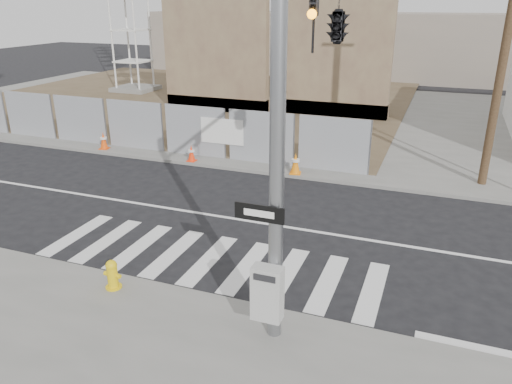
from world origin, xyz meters
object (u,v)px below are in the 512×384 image
(traffic_cone_d, at_px, (295,164))
(signal_pole, at_px, (321,64))
(fire_hydrant, at_px, (112,274))
(traffic_cone_b, at_px, (104,141))
(traffic_cone_c, at_px, (191,153))

(traffic_cone_d, bearing_deg, signal_pole, -70.03)
(fire_hydrant, bearing_deg, traffic_cone_b, 135.40)
(traffic_cone_c, bearing_deg, traffic_cone_d, 0.00)
(signal_pole, bearing_deg, fire_hydrant, -146.60)
(traffic_cone_b, distance_m, traffic_cone_d, 8.46)
(signal_pole, distance_m, fire_hydrant, 6.28)
(fire_hydrant, distance_m, traffic_cone_d, 8.90)
(fire_hydrant, relative_size, traffic_cone_d, 0.87)
(traffic_cone_b, bearing_deg, traffic_cone_d, -1.40)
(traffic_cone_c, distance_m, traffic_cone_d, 4.21)
(fire_hydrant, distance_m, traffic_cone_b, 11.34)
(traffic_cone_d, bearing_deg, traffic_cone_b, 178.60)
(fire_hydrant, bearing_deg, signal_pole, 41.12)
(fire_hydrant, height_order, traffic_cone_c, fire_hydrant)
(traffic_cone_c, bearing_deg, fire_hydrant, -72.97)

